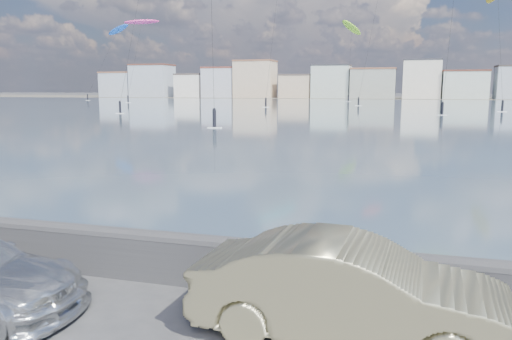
# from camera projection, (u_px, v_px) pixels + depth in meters

# --- Properties ---
(bay_water) EXTENTS (500.00, 177.00, 0.00)m
(bay_water) POSITION_uv_depth(u_px,v_px,m) (378.00, 109.00, 94.34)
(bay_water) COLOR #3C5568
(bay_water) RESTS_ON ground
(far_shore_strip) EXTENTS (500.00, 60.00, 0.00)m
(far_shore_strip) POSITION_uv_depth(u_px,v_px,m) (390.00, 98.00, 197.24)
(far_shore_strip) COLOR #4C473D
(far_shore_strip) RESTS_ON ground
(seawall) EXTENTS (400.00, 0.36, 1.08)m
(seawall) POSITION_uv_depth(u_px,v_px,m) (191.00, 257.00, 10.03)
(seawall) COLOR #28282B
(seawall) RESTS_ON ground
(far_buildings) EXTENTS (240.79, 13.26, 14.60)m
(far_buildings) POSITION_uv_depth(u_px,v_px,m) (394.00, 82.00, 182.62)
(far_buildings) COLOR #9EA8B7
(far_buildings) RESTS_ON ground
(car_champagne) EXTENTS (5.05, 1.98, 1.64)m
(car_champagne) POSITION_uv_depth(u_px,v_px,m) (351.00, 291.00, 7.76)
(car_champagne) COLOR tan
(car_champagne) RESTS_ON ground
(kitesurfer_0) EXTENTS (8.75, 17.09, 25.49)m
(kitesurfer_0) POSITION_uv_depth(u_px,v_px,m) (118.00, 31.00, 166.57)
(kitesurfer_0) COLOR blue
(kitesurfer_0) RESTS_ON ground
(kitesurfer_1) EXTENTS (7.05, 21.13, 24.56)m
(kitesurfer_1) POSITION_uv_depth(u_px,v_px,m) (352.00, 28.00, 153.07)
(kitesurfer_1) COLOR #8CD826
(kitesurfer_1) RESTS_ON ground
(kitesurfer_14) EXTENTS (10.00, 18.90, 23.77)m
(kitesurfer_14) POSITION_uv_depth(u_px,v_px,m) (142.00, 23.00, 142.66)
(kitesurfer_14) COLOR #E5338C
(kitesurfer_14) RESTS_ON ground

